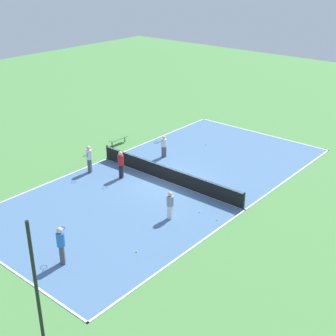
# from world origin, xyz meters

# --- Properties ---
(ground_plane) EXTENTS (80.00, 80.00, 0.00)m
(ground_plane) POSITION_xyz_m (0.00, 0.00, 0.00)
(ground_plane) COLOR #518E47
(court_surface) EXTENTS (10.69, 21.82, 0.02)m
(court_surface) POSITION_xyz_m (0.00, 0.00, 0.01)
(court_surface) COLOR #4C729E
(court_surface) RESTS_ON ground_plane
(tennis_net) EXTENTS (10.49, 0.10, 0.98)m
(tennis_net) POSITION_xyz_m (0.00, 0.00, 0.52)
(tennis_net) COLOR black
(tennis_net) RESTS_ON court_surface
(bench) EXTENTS (0.36, 1.55, 0.45)m
(bench) POSITION_xyz_m (6.62, -2.40, 0.39)
(bench) COLOR #4C8C4C
(bench) RESTS_ON ground_plane
(player_far_white) EXTENTS (0.62, 0.99, 1.47)m
(player_far_white) POSITION_xyz_m (2.64, -2.70, 0.86)
(player_far_white) COLOR #4C4C51
(player_far_white) RESTS_ON court_surface
(player_coach_red) EXTENTS (0.69, 0.99, 1.71)m
(player_coach_red) POSITION_xyz_m (2.48, 1.41, 1.01)
(player_coach_red) COLOR black
(player_coach_red) RESTS_ON court_surface
(player_baseline_gray) EXTENTS (0.42, 0.42, 1.51)m
(player_baseline_gray) POSITION_xyz_m (-2.84, 3.21, 0.88)
(player_baseline_gray) COLOR white
(player_baseline_gray) RESTS_ON court_surface
(player_near_blue) EXTENTS (0.90, 0.89, 1.81)m
(player_near_blue) POSITION_xyz_m (-1.71, 9.14, 1.07)
(player_near_blue) COLOR #4C4C51
(player_near_blue) RESTS_ON court_surface
(player_near_white) EXTENTS (0.78, 0.97, 1.74)m
(player_near_white) POSITION_xyz_m (4.55, 2.08, 1.03)
(player_near_white) COLOR #4C4C51
(player_near_white) RESTS_ON court_surface
(tennis_ball_far_baseline) EXTENTS (0.07, 0.07, 0.07)m
(tennis_ball_far_baseline) POSITION_xyz_m (-3.62, 1.76, 0.06)
(tennis_ball_far_baseline) COLOR #CCE033
(tennis_ball_far_baseline) RESTS_ON court_surface
(tennis_ball_left_sideline) EXTENTS (0.07, 0.07, 0.07)m
(tennis_ball_left_sideline) POSITION_xyz_m (1.73, -6.23, 0.06)
(tennis_ball_left_sideline) COLOR #CCE033
(tennis_ball_left_sideline) RESTS_ON court_surface
(tennis_ball_right_alley) EXTENTS (0.07, 0.07, 0.07)m
(tennis_ball_right_alley) POSITION_xyz_m (-3.59, 6.48, 0.06)
(tennis_ball_right_alley) COLOR #CCE033
(tennis_ball_right_alley) RESTS_ON court_surface
(tennis_ball_midcourt) EXTENTS (0.07, 0.07, 0.07)m
(tennis_ball_midcourt) POSITION_xyz_m (-4.78, 1.83, 0.06)
(tennis_ball_midcourt) COLOR #CCE033
(tennis_ball_midcourt) RESTS_ON court_surface
(fence_post_back_left) EXTENTS (0.12, 0.12, 4.91)m
(fence_post_back_left) POSITION_xyz_m (-4.92, 12.50, 2.45)
(fence_post_back_left) COLOR black
(fence_post_back_left) RESTS_ON ground_plane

